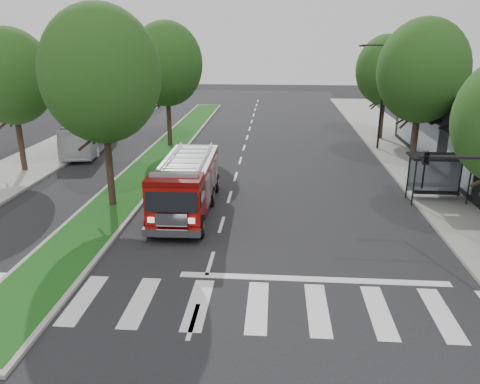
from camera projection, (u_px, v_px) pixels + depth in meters
The scene contains 13 objects.
ground at pixel (210, 263), 18.63m from camera, with size 140.00×140.00×0.00m, color black.
sidewalk_right at pixel (447, 190), 27.15m from camera, with size 5.00×80.00×0.15m, color gray.
sidewalk_left at pixel (1, 180), 29.09m from camera, with size 5.00×80.00×0.15m, color gray.
median at pixel (165, 151), 36.03m from camera, with size 3.00×50.00×0.15m.
bus_shelter at pixel (439, 165), 24.87m from camera, with size 3.20×1.60×2.61m.
tree_right_mid at pixel (423, 71), 28.95m from camera, with size 5.60×5.60×9.72m.
tree_right_far at pixel (386, 70), 38.60m from camera, with size 5.00×5.00×8.73m.
tree_median_near at pixel (101, 75), 22.54m from camera, with size 5.80×5.80×10.16m.
tree_median_far at pixel (166, 64), 35.87m from camera, with size 5.60×5.60×9.72m.
tree_left_mid at pixel (11, 77), 28.99m from camera, with size 5.20×5.20×9.16m.
streetlight_right_far at pixel (381, 92), 35.34m from camera, with size 2.11×0.20×8.00m.
fire_engine at pixel (186, 185), 23.68m from camera, with size 2.73×8.45×2.91m.
city_bus at pixel (90, 133), 36.52m from camera, with size 2.24×9.56×2.66m, color silver.
Camera 1 is at (2.45, -16.60, 8.66)m, focal length 35.00 mm.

